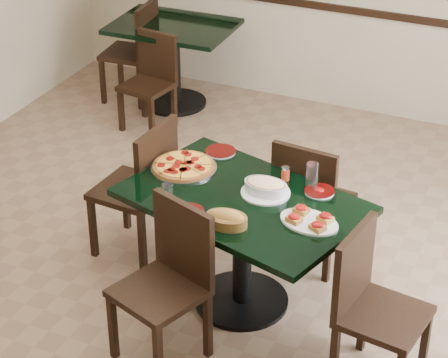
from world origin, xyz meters
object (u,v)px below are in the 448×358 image
at_px(bread_basket, 227,219).
at_px(lasagna_casserole, 266,187).
at_px(main_table, 242,225).
at_px(back_chair_near, 152,76).
at_px(back_chair_left, 137,47).
at_px(pepperoni_pizza, 184,166).
at_px(chair_far, 309,198).
at_px(chair_near, 170,274).
at_px(chair_left, 143,183).
at_px(chair_right, 370,300).
at_px(back_table, 173,49).
at_px(bruschetta_platter, 309,220).

bearing_deg(bread_basket, lasagna_casserole, 76.49).
height_order(main_table, back_chair_near, back_chair_near).
distance_m(back_chair_left, pepperoni_pizza, 2.68).
relative_size(chair_far, chair_near, 0.98).
bearing_deg(lasagna_casserole, chair_left, 173.97).
xyz_separation_m(chair_right, chair_left, (-1.65, 0.54, 0.03)).
height_order(chair_near, pepperoni_pizza, chair_near).
height_order(back_table, lasagna_casserole, lasagna_casserole).
xyz_separation_m(chair_near, bread_basket, (0.22, 0.25, 0.27)).
bearing_deg(bread_basket, back_chair_left, 124.20).
xyz_separation_m(back_table, pepperoni_pizza, (1.21, -2.21, 0.24)).
bearing_deg(chair_far, lasagna_casserole, 78.83).
bearing_deg(back_chair_left, chair_far, 46.27).
bearing_deg(bread_basket, main_table, 92.39).
distance_m(back_chair_near, lasagna_casserole, 2.56).
relative_size(chair_right, lasagna_casserole, 3.17).
relative_size(back_table, bruschetta_platter, 2.73).
xyz_separation_m(back_chair_left, pepperoni_pizza, (1.55, -2.17, 0.26)).
relative_size(pepperoni_pizza, bruschetta_platter, 1.06).
bearing_deg(main_table, chair_near, -93.82).
xyz_separation_m(chair_near, chair_left, (-0.60, 0.78, 0.02)).
height_order(back_table, bread_basket, bread_basket).
bearing_deg(bruschetta_platter, back_table, 142.17).
relative_size(back_chair_near, lasagna_casserole, 2.81).
bearing_deg(pepperoni_pizza, back_table, 118.66).
distance_m(chair_near, back_chair_near, 2.88).
xyz_separation_m(chair_far, lasagna_casserole, (-0.13, -0.44, 0.29)).
bearing_deg(chair_near, bruschetta_platter, 55.55).
distance_m(back_table, lasagna_casserole, 2.90).
bearing_deg(back_table, main_table, -56.44).
xyz_separation_m(pepperoni_pizza, bruschetta_platter, (0.90, -0.26, 0.01)).
bearing_deg(back_chair_left, main_table, 35.80).
bearing_deg(lasagna_casserole, chair_right, -25.65).
distance_m(chair_near, back_chair_left, 3.41).
relative_size(main_table, bread_basket, 6.29).
xyz_separation_m(chair_right, bread_basket, (-0.83, 0.01, 0.28)).
height_order(back_chair_near, bread_basket, bread_basket).
distance_m(chair_far, pepperoni_pizza, 0.82).
bearing_deg(chair_far, main_table, 72.10).
distance_m(back_chair_near, pepperoni_pizza, 2.15).
height_order(back_table, pepperoni_pizza, pepperoni_pizza).
bearing_deg(back_chair_near, back_chair_left, 140.56).
bearing_deg(bread_basket, back_table, 118.85).
xyz_separation_m(back_table, chair_far, (1.90, -1.85, -0.02)).
bearing_deg(chair_near, lasagna_casserole, 85.20).
bearing_deg(chair_far, back_chair_near, -31.65).
xyz_separation_m(back_chair_near, back_chair_left, (-0.36, 0.40, 0.06)).
xyz_separation_m(bread_basket, bruschetta_platter, (0.40, 0.20, -0.02)).
bearing_deg(bruschetta_platter, lasagna_casserole, 161.72).
relative_size(main_table, chair_left, 1.60).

